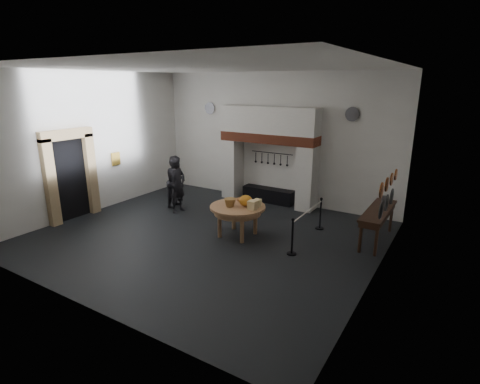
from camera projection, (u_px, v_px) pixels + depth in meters
The scene contains 39 objects.
floor at pixel (207, 236), 10.47m from camera, with size 9.00×8.00×0.02m, color black.
ceiling at pixel (202, 67), 9.22m from camera, with size 9.00×8.00×0.02m, color silver.
wall_back at pixel (273, 138), 13.12m from camera, with size 9.00×0.02×4.50m, color silver.
wall_front at pixel (68, 193), 6.57m from camera, with size 9.00×0.02×4.50m, color silver.
wall_left at pixel (93, 143), 12.11m from camera, with size 0.02×8.00×4.50m, color silver.
wall_right at pixel (383, 179), 7.58m from camera, with size 0.02×8.00×4.50m, color silver.
chimney_pier_left at pixel (233, 168), 13.90m from camera, with size 0.55×0.70×2.15m, color silver.
chimney_pier_right at pixel (307, 178), 12.41m from camera, with size 0.55×0.70×2.15m, color silver.
hearth_brick_band at pixel (269, 138), 12.81m from camera, with size 3.50×0.72×0.32m, color #9E442B.
chimney_hood at pixel (269, 120), 12.64m from camera, with size 3.50×0.70×0.90m, color silver.
iron_range at pixel (268, 195), 13.45m from camera, with size 1.90×0.45×0.50m, color black.
utensil_rail at pixel (272, 153), 13.19m from camera, with size 0.02×0.02×1.60m, color black.
door_recess at pixel (70, 179), 11.56m from camera, with size 0.04×1.10×2.50m, color black.
door_jamb_near at pixel (50, 183), 10.93m from camera, with size 0.22×0.30×2.60m, color tan.
door_jamb_far at pixel (91, 174), 12.07m from camera, with size 0.22×0.30×2.60m, color tan.
door_lintel at pixel (66, 134), 11.12m from camera, with size 0.22×1.70×0.30m, color tan.
wall_plaque at pixel (116, 159), 12.92m from camera, with size 0.05×0.34×0.44m, color gold.
work_table at pixel (238, 207), 10.27m from camera, with size 1.53×1.53×0.07m, color tan.
pumpkin at pixel (246, 201), 10.20m from camera, with size 0.36×0.36×0.31m, color orange.
cheese_block_big at pixel (253, 205), 9.94m from camera, with size 0.22×0.22×0.24m, color #F1D190.
cheese_block_small at pixel (257, 203), 10.20m from camera, with size 0.18×0.18×0.20m, color #F5D892.
wicker_basket at pixel (230, 203), 10.19m from camera, with size 0.32×0.32×0.22m, color olive.
bread_loaf at pixel (241, 200), 10.58m from camera, with size 0.31×0.18×0.13m, color #996636.
visitor_near at pixel (178, 185), 12.23m from camera, with size 0.66×0.43×1.81m, color black.
visitor_far at pixel (176, 181), 12.76m from camera, with size 0.86×0.67×1.78m, color black.
side_table at pixel (378, 211), 9.89m from camera, with size 0.55×2.20×0.06m, color #331D12.
pewter_jug at pixel (384, 200), 10.34m from camera, with size 0.12×0.12×0.22m, color #4C4D51.
copper_pan_a at pixel (382, 190), 7.85m from camera, with size 0.34×0.34×0.03m, color #C6662D.
copper_pan_b at pixel (387, 184), 8.30m from camera, with size 0.32×0.32×0.03m, color #C6662D.
copper_pan_c at pixel (392, 179), 8.75m from camera, with size 0.30×0.30×0.03m, color #C6662D.
copper_pan_d at pixel (396, 175), 9.20m from camera, with size 0.28×0.28×0.03m, color #C6662D.
pewter_plate_left at pixel (381, 210), 8.15m from camera, with size 0.40×0.40×0.03m, color #4C4C51.
pewter_plate_mid at pixel (387, 203), 8.64m from camera, with size 0.40×0.40×0.03m, color #4C4C51.
pewter_plate_right at pixel (392, 197), 9.13m from camera, with size 0.40×0.40×0.03m, color #4C4C51.
pewter_plate_back_left at pixel (210, 108), 14.18m from camera, with size 0.44×0.44×0.03m, color #4C4C51.
pewter_plate_back_right at pixel (352, 114), 11.46m from camera, with size 0.44×0.44×0.03m, color #4C4C51.
barrier_post_near at pixel (292, 237), 9.23m from camera, with size 0.05×0.05×0.90m, color black.
barrier_post_far at pixel (320, 214), 10.86m from camera, with size 0.05×0.05×0.90m, color black.
barrier_rope at pixel (308, 211), 9.93m from camera, with size 0.04×0.04×2.00m, color silver.
Camera 1 is at (5.88, -7.78, 4.11)m, focal length 28.00 mm.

